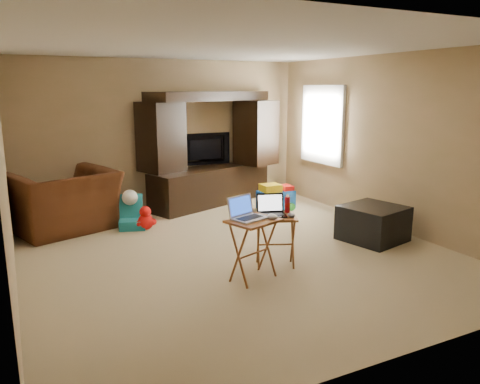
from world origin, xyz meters
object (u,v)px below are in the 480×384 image
plush_toy (146,218)px  water_bottle (287,205)px  recliner (64,201)px  tray_table_left (253,250)px  tray_table_right (276,241)px  push_toy (276,196)px  mouse_right (291,215)px  entertainment_center (211,149)px  laptop_left (250,208)px  ottoman (373,223)px  mouse_left (273,217)px  television (206,150)px  child_rocker (132,212)px  laptop_right (272,206)px

plush_toy → water_bottle: 2.36m
recliner → tray_table_left: bearing=101.3°
recliner → tray_table_right: recliner is taller
push_toy → mouse_right: size_ratio=5.05×
entertainment_center → push_toy: entertainment_center is taller
laptop_left → ottoman: bearing=-7.4°
tray_table_left → tray_table_right: 0.47m
tray_table_right → recliner: bearing=152.2°
mouse_left → mouse_right: mouse_left is taller
plush_toy → push_toy: size_ratio=0.58×
entertainment_center → mouse_left: size_ratio=17.76×
tray_table_right → mouse_right: 0.37m
recliner → push_toy: 3.36m
plush_toy → ottoman: bearing=-35.2°
ottoman → water_bottle: 1.54m
tray_table_right → laptop_left: size_ratio=1.72×
entertainment_center → recliner: size_ratio=1.79×
recliner → tray_table_left: 3.20m
television → ottoman: bearing=110.9°
child_rocker → laptop_right: (1.08, -2.20, 0.47)m
entertainment_center → laptop_right: entertainment_center is taller
laptop_left → mouse_left: (0.22, -0.10, -0.09)m
recliner → mouse_right: bearing=110.1°
laptop_left → recliner: bearing=101.2°
mouse_right → child_rocker: bearing=118.0°
push_toy → tray_table_right: 2.58m
plush_toy → ottoman: ottoman is taller
recliner → child_rocker: recliner is taller
tray_table_left → laptop_left: 0.45m
ottoman → mouse_left: 2.00m
entertainment_center → child_rocker: (-1.64, -0.90, -0.73)m
push_toy → tray_table_right: tray_table_right is taller
television → plush_toy: 2.10m
laptop_left → tray_table_left: bearing=-63.7°
water_bottle → child_rocker: bearing=121.6°
entertainment_center → plush_toy: 1.99m
mouse_left → mouse_right: 0.40m
ottoman → tray_table_left: (-2.07, -0.45, 0.10)m
tray_table_left → laptop_right: laptop_right is taller
child_rocker → laptop_left: size_ratio=1.42×
push_toy → mouse_left: size_ratio=4.54×
laptop_left → plush_toy: bearing=84.2°
mouse_left → mouse_right: bearing=26.9°
tray_table_right → laptop_left: 0.69m
ottoman → laptop_right: laptop_right is taller
plush_toy → water_bottle: bearing=-59.8°
push_toy → recliner: bearing=177.4°
tray_table_left → laptop_right: 0.59m
ottoman → tray_table_right: tray_table_right is taller
child_rocker → laptop_left: laptop_left is taller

